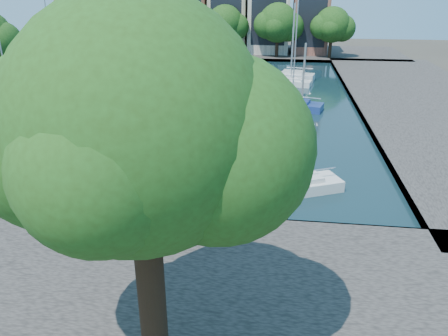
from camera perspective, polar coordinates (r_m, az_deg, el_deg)
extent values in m
plane|color=#38332B|center=(24.29, -20.20, -5.58)|extent=(160.00, 160.00, 0.00)
cube|color=black|center=(45.41, -6.71, 8.90)|extent=(38.00, 50.00, 0.08)
cube|color=#4C4642|center=(76.24, -0.86, 14.97)|extent=(60.00, 16.00, 0.50)
cube|color=#4C4642|center=(46.26, 25.22, 7.39)|extent=(14.00, 52.00, 0.50)
cylinder|color=#332114|center=(12.90, -9.56, -14.65)|extent=(0.80, 0.80, 5.50)
sphere|color=#234714|center=(10.73, -11.19, 5.51)|extent=(6.40, 6.40, 6.40)
sphere|color=#234714|center=(10.78, -0.69, 2.45)|extent=(4.80, 4.80, 4.80)
sphere|color=#234714|center=(11.16, -20.33, 3.44)|extent=(4.48, 4.48, 4.48)
cube|color=#846548|center=(82.16, -17.88, 18.56)|extent=(5.39, 9.00, 11.00)
cube|color=black|center=(78.11, -19.27, 18.20)|extent=(4.40, 0.05, 8.25)
cube|color=#C4B196|center=(79.83, -13.80, 19.41)|extent=(5.88, 9.00, 12.50)
cube|color=black|center=(75.65, -15.04, 19.12)|extent=(4.80, 0.05, 9.38)
cube|color=beige|center=(77.86, -9.00, 18.95)|extent=(6.37, 9.00, 10.50)
cube|color=black|center=(73.58, -9.99, 18.65)|extent=(5.20, 0.05, 7.88)
cube|color=brown|center=(76.26, -4.06, 20.01)|extent=(5.39, 9.00, 13.00)
cube|color=black|center=(71.88, -4.79, 19.81)|extent=(4.40, 0.05, 9.75)
cube|color=#C1AC8A|center=(75.36, 0.71, 19.46)|extent=(5.88, 9.00, 11.50)
cube|color=black|center=(70.93, 0.25, 19.23)|extent=(4.80, 0.05, 8.62)
cube|color=beige|center=(74.86, 5.96, 19.51)|extent=(6.37, 9.00, 12.00)
cube|color=black|center=(70.40, 5.82, 19.29)|extent=(5.20, 0.05, 9.00)
cube|color=brown|center=(74.99, 11.17, 18.65)|extent=(5.39, 9.00, 10.50)
cube|color=black|center=(70.53, 11.36, 18.38)|extent=(4.40, 0.05, 7.88)
cylinder|color=#332114|center=(77.12, -18.53, 15.31)|extent=(0.50, 0.50, 3.20)
sphere|color=#153A11|center=(76.80, -18.85, 17.72)|extent=(5.60, 5.60, 5.60)
sphere|color=#153A11|center=(76.42, -17.50, 17.44)|extent=(4.20, 4.20, 4.20)
sphere|color=#153A11|center=(77.14, -20.03, 17.38)|extent=(3.92, 3.92, 3.92)
cylinder|color=#332114|center=(74.06, -12.72, 15.63)|extent=(0.50, 0.50, 3.20)
sphere|color=#153A11|center=(73.75, -12.94, 18.06)|extent=(5.20, 5.20, 5.20)
sphere|color=#153A11|center=(73.56, -11.62, 17.75)|extent=(3.90, 3.90, 3.90)
sphere|color=#153A11|center=(73.89, -14.12, 17.76)|extent=(3.64, 3.64, 3.64)
cylinder|color=#332114|center=(71.77, -6.46, 15.81)|extent=(0.50, 0.50, 3.20)
sphere|color=#153A11|center=(71.43, -6.58, 18.51)|extent=(6.00, 6.00, 6.00)
sphere|color=#153A11|center=(71.37, -5.03, 18.08)|extent=(4.50, 4.50, 4.50)
sphere|color=#153A11|center=(71.47, -8.00, 18.21)|extent=(4.20, 4.20, 4.20)
cylinder|color=#332114|center=(70.33, 0.14, 15.80)|extent=(0.50, 0.50, 3.20)
sphere|color=#153A11|center=(69.99, 0.14, 18.41)|extent=(5.40, 5.40, 5.40)
sphere|color=#153A11|center=(70.15, 1.56, 17.97)|extent=(4.05, 4.05, 4.05)
sphere|color=#153A11|center=(69.82, -1.17, 18.17)|extent=(3.78, 3.78, 3.78)
cylinder|color=#332114|center=(69.77, 6.92, 15.58)|extent=(0.50, 0.50, 3.20)
sphere|color=#153A11|center=(69.42, 7.06, 18.31)|extent=(5.80, 5.80, 5.80)
sphere|color=#153A11|center=(69.77, 8.54, 17.78)|extent=(4.35, 4.35, 4.35)
sphere|color=#153A11|center=(69.09, 5.65, 18.10)|extent=(4.06, 4.06, 4.06)
cylinder|color=#332114|center=(70.13, 13.70, 15.15)|extent=(0.50, 0.50, 3.20)
sphere|color=#153A11|center=(69.80, 13.95, 17.71)|extent=(5.20, 5.20, 5.20)
sphere|color=#153A11|center=(70.32, 15.21, 17.20)|extent=(3.90, 3.90, 3.90)
sphere|color=#153A11|center=(69.29, 12.73, 17.57)|extent=(3.64, 3.64, 3.64)
sphere|color=#153A11|center=(56.71, -26.91, 14.62)|extent=(4.20, 4.20, 4.20)
cylinder|color=#34261A|center=(19.66, -7.57, -6.37)|extent=(0.15, 0.15, 1.95)
cylinder|color=#34261A|center=(20.02, -7.64, -5.80)|extent=(0.15, 0.15, 1.95)
cylinder|color=#34261A|center=(19.75, -3.26, -6.04)|extent=(0.15, 0.15, 1.95)
cylinder|color=#34261A|center=(20.11, -3.40, -5.48)|extent=(0.15, 0.15, 1.95)
cube|color=#34261A|center=(19.28, -5.47, -2.54)|extent=(1.95, 1.06, 1.14)
cylinder|color=#34261A|center=(18.72, -9.82, 0.65)|extent=(1.27, 0.64, 2.01)
cube|color=#34261A|center=(18.39, -12.11, 3.35)|extent=(0.57, 0.32, 0.31)
cube|color=navy|center=(42.88, -25.82, 6.60)|extent=(7.04, 3.61, 0.94)
cube|color=navy|center=(42.81, -25.89, 6.99)|extent=(3.20, 2.18, 0.52)
cylinder|color=#B2B2B7|center=(41.86, -27.18, 13.96)|extent=(0.13, 0.13, 10.72)
cube|color=silver|center=(49.07, -20.82, 9.21)|extent=(6.49, 3.35, 0.89)
cube|color=silver|center=(49.00, -20.87, 9.55)|extent=(2.95, 2.02, 0.49)
cylinder|color=#B2B2B7|center=(48.24, -21.69, 14.99)|extent=(0.12, 0.12, 9.55)
cube|color=silver|center=(55.14, -17.55, 11.08)|extent=(6.39, 2.32, 0.96)
cube|color=silver|center=(55.08, -17.59, 11.41)|extent=(2.80, 1.60, 0.53)
cylinder|color=#B2B2B7|center=(54.41, -18.20, 16.20)|extent=(0.13, 0.13, 9.42)
cube|color=white|center=(67.56, -12.81, 13.57)|extent=(6.13, 3.32, 0.85)
cube|color=white|center=(67.51, -12.83, 13.81)|extent=(2.80, 1.97, 0.47)
cylinder|color=#B2B2B7|center=(66.97, -13.19, 17.69)|extent=(0.11, 0.11, 9.30)
cube|color=silver|center=(25.07, 9.35, -2.21)|extent=(5.52, 3.84, 0.82)
cube|color=silver|center=(24.95, 9.39, -1.64)|extent=(2.61, 2.12, 0.45)
cylinder|color=#B2B2B7|center=(23.65, 9.98, 6.62)|extent=(0.11, 0.11, 7.58)
cube|color=navy|center=(41.80, 8.85, 8.20)|extent=(5.99, 3.39, 0.85)
cube|color=navy|center=(41.73, 8.87, 8.57)|extent=(2.75, 1.99, 0.47)
cylinder|color=#B2B2B7|center=(40.85, 9.27, 14.76)|extent=(0.11, 0.11, 9.19)
cube|color=silver|center=(51.68, 8.70, 11.04)|extent=(4.83, 2.59, 0.81)
cube|color=silver|center=(51.62, 8.72, 11.33)|extent=(2.21, 1.54, 0.45)
cylinder|color=#B2B2B7|center=(50.95, 9.01, 15.88)|extent=(0.11, 0.11, 8.36)
cube|color=silver|center=(54.85, 8.67, 11.86)|extent=(5.92, 3.07, 1.03)
cube|color=silver|center=(54.79, 8.70, 12.21)|extent=(2.69, 1.85, 0.57)
cylinder|color=#B2B2B7|center=(54.20, 8.95, 16.27)|extent=(0.14, 0.14, 7.94)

